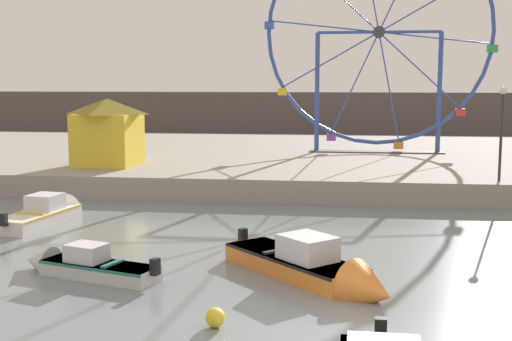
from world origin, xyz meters
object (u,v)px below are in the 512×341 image
object	(u,v)px
motorboat_pale_grey	(81,265)
ferris_wheel_blue_frame	(379,36)
motorboat_white_red_stripe	(51,212)
carnival_booth_yellow_awning	(108,131)
motorboat_orange_hull	(318,269)
mooring_buoy_orange	(215,318)
promenade_lamp_near	(502,120)

from	to	relation	value
motorboat_pale_grey	ferris_wheel_blue_frame	bearing A→B (deg)	-93.18
motorboat_white_red_stripe	carnival_booth_yellow_awning	bearing A→B (deg)	14.30
motorboat_orange_hull	mooring_buoy_orange	world-z (taller)	motorboat_orange_hull
ferris_wheel_blue_frame	mooring_buoy_orange	xyz separation A→B (m)	(-4.63, -27.60, -7.88)
motorboat_white_red_stripe	promenade_lamp_near	size ratio (longest dim) A/B	1.27
motorboat_pale_grey	motorboat_orange_hull	xyz separation A→B (m)	(6.60, 0.18, 0.08)
promenade_lamp_near	mooring_buoy_orange	distance (m)	18.95
motorboat_orange_hull	motorboat_white_red_stripe	bearing A→B (deg)	-166.46
motorboat_pale_grey	ferris_wheel_blue_frame	distance (m)	26.96
motorboat_orange_hull	ferris_wheel_blue_frame	xyz separation A→B (m)	(2.54, 23.96, 7.73)
ferris_wheel_blue_frame	motorboat_orange_hull	bearing A→B (deg)	-96.04
motorboat_white_red_stripe	motorboat_orange_hull	size ratio (longest dim) A/B	0.99
motorboat_orange_hull	carnival_booth_yellow_awning	distance (m)	19.63
motorboat_orange_hull	carnival_booth_yellow_awning	bearing A→B (deg)	172.01
motorboat_pale_grey	carnival_booth_yellow_awning	bearing A→B (deg)	-55.26
motorboat_pale_grey	mooring_buoy_orange	distance (m)	5.68
motorboat_white_red_stripe	mooring_buoy_orange	distance (m)	13.38
ferris_wheel_blue_frame	motorboat_pale_grey	bearing A→B (deg)	-110.72
promenade_lamp_near	motorboat_white_red_stripe	bearing A→B (deg)	-162.22
motorboat_pale_grey	motorboat_orange_hull	distance (m)	6.60
carnival_booth_yellow_awning	motorboat_white_red_stripe	bearing A→B (deg)	-83.15
motorboat_pale_grey	promenade_lamp_near	distance (m)	19.08
carnival_booth_yellow_awning	promenade_lamp_near	xyz separation A→B (m)	(18.82, -3.29, 0.87)
motorboat_orange_hull	motorboat_pale_grey	bearing A→B (deg)	-132.65
motorboat_pale_grey	promenade_lamp_near	xyz separation A→B (m)	(13.91, 12.60, 3.43)
carnival_booth_yellow_awning	promenade_lamp_near	world-z (taller)	promenade_lamp_near
motorboat_white_red_stripe	carnival_booth_yellow_awning	world-z (taller)	carnival_booth_yellow_awning
carnival_booth_yellow_awning	mooring_buoy_orange	world-z (taller)	carnival_booth_yellow_awning
ferris_wheel_blue_frame	carnival_booth_yellow_awning	bearing A→B (deg)	-149.58
motorboat_white_red_stripe	carnival_booth_yellow_awning	distance (m)	9.41
motorboat_white_red_stripe	ferris_wheel_blue_frame	bearing A→B (deg)	-28.74
motorboat_pale_grey	promenade_lamp_near	size ratio (longest dim) A/B	1.11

